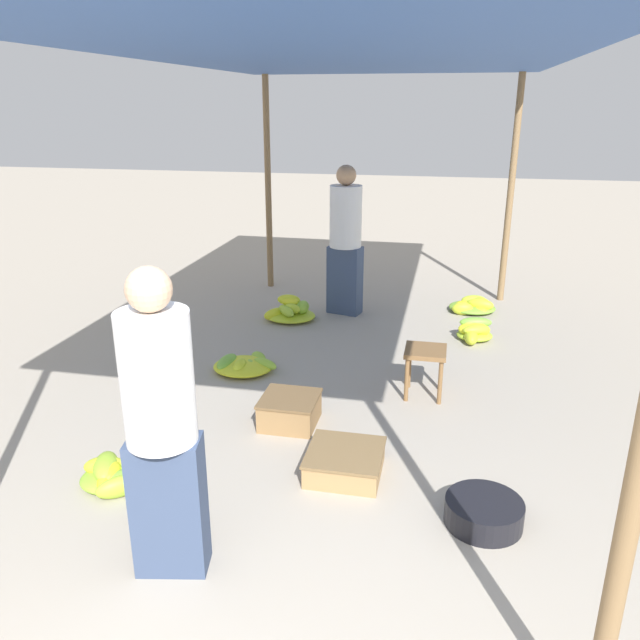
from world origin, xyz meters
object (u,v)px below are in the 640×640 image
object	(u,v)px
banana_pile_left_2	(290,312)
crate_mid	(345,462)
banana_pile_left_1	(244,365)
shopper_walking_mid	(345,239)
banana_pile_left_0	(114,475)
basin_black	(484,512)
vendor_foreground	(161,424)
banana_pile_right_1	(474,331)
crate_near	(290,410)
stool	(425,358)
banana_pile_right_0	(473,306)

from	to	relation	value
banana_pile_left_2	crate_mid	size ratio (longest dim) A/B	1.16
banana_pile_left_1	shopper_walking_mid	xyz separation A→B (m)	(0.62, 1.87, 0.83)
banana_pile_left_2	crate_mid	xyz separation A→B (m)	(1.15, -2.95, -0.01)
banana_pile_left_0	crate_mid	size ratio (longest dim) A/B	0.98
basin_black	shopper_walking_mid	xyz separation A→B (m)	(-1.47, 3.69, 0.81)
vendor_foreground	crate_mid	bearing A→B (deg)	55.10
banana_pile_left_2	banana_pile_right_1	bearing A→B (deg)	-6.36
basin_black	crate_near	bearing A→B (deg)	146.61
basin_black	crate_mid	distance (m)	0.96
vendor_foreground	stool	size ratio (longest dim) A/B	3.93
vendor_foreground	crate_near	bearing A→B (deg)	82.79
banana_pile_left_0	shopper_walking_mid	xyz separation A→B (m)	(0.85, 3.79, 0.81)
basin_black	banana_pile_right_1	size ratio (longest dim) A/B	0.98
banana_pile_left_0	shopper_walking_mid	size ratio (longest dim) A/B	0.29
banana_pile_right_0	banana_pile_right_1	size ratio (longest dim) A/B	1.17
banana_pile_right_0	crate_near	xyz separation A→B (m)	(-1.43, -3.11, 0.05)
banana_pile_right_1	crate_mid	size ratio (longest dim) A/B	0.93
crate_near	shopper_walking_mid	xyz separation A→B (m)	(-0.05, 2.76, 0.77)
banana_pile_right_0	crate_mid	xyz separation A→B (m)	(-0.90, -3.69, 0.02)
basin_black	crate_near	world-z (taller)	crate_near
banana_pile_left_1	banana_pile_right_1	size ratio (longest dim) A/B	1.34
banana_pile_left_2	stool	bearing A→B (deg)	-45.80
vendor_foreground	basin_black	world-z (taller)	vendor_foreground
banana_pile_left_1	banana_pile_left_2	bearing A→B (deg)	87.82
basin_black	banana_pile_left_1	world-z (taller)	basin_black
stool	banana_pile_left_2	bearing A→B (deg)	134.20
vendor_foreground	crate_near	xyz separation A→B (m)	(0.21, 1.65, -0.75)
stool	basin_black	bearing A→B (deg)	-75.11
banana_pile_right_1	crate_near	world-z (taller)	banana_pile_right_1
banana_pile_left_0	basin_black	bearing A→B (deg)	2.45
vendor_foreground	stool	xyz separation A→B (m)	(1.19, 2.37, -0.52)
basin_black	crate_near	xyz separation A→B (m)	(-1.42, 0.94, 0.04)
banana_pile_right_1	vendor_foreground	bearing A→B (deg)	-113.36
banana_pile_left_0	crate_near	bearing A→B (deg)	48.96
banana_pile_left_2	banana_pile_right_0	world-z (taller)	banana_pile_left_2
banana_pile_left_1	banana_pile_right_1	xyz separation A→B (m)	(2.09, 1.24, 0.04)
vendor_foreground	banana_pile_left_0	bearing A→B (deg)	138.46
banana_pile_left_0	banana_pile_left_1	world-z (taller)	banana_pile_left_0
crate_near	shopper_walking_mid	distance (m)	2.86
stool	shopper_walking_mid	bearing A→B (deg)	116.90
banana_pile_right_0	crate_near	distance (m)	3.42
banana_pile_left_2	shopper_walking_mid	size ratio (longest dim) A/B	0.34
banana_pile_right_0	crate_mid	bearing A→B (deg)	-103.69
crate_mid	banana_pile_left_2	bearing A→B (deg)	111.25
basin_black	banana_pile_left_2	bearing A→B (deg)	121.69
stool	crate_near	distance (m)	1.24
banana_pile_left_0	banana_pile_right_0	world-z (taller)	banana_pile_right_0
banana_pile_right_1	crate_near	xyz separation A→B (m)	(-1.43, -2.13, 0.01)
basin_black	banana_pile_left_2	distance (m)	3.87
vendor_foreground	banana_pile_left_1	distance (m)	2.70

